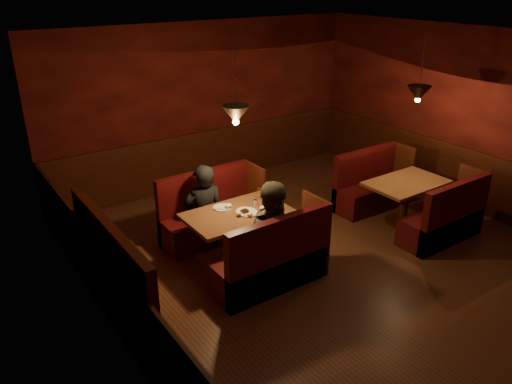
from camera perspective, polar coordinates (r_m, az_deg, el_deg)
room at (r=6.34m, az=7.75°, el=-0.39°), size 6.02×7.02×2.92m
main_table at (r=6.65m, az=-2.03°, el=-3.59°), size 1.37×0.83×0.96m
main_bench_far at (r=7.36m, az=-5.18°, el=-2.92°), size 1.51×0.54×1.03m
main_bench_near at (r=6.22m, az=2.05°, el=-8.23°), size 1.51×0.54×1.03m
second_table at (r=8.03m, az=16.72°, el=-0.04°), size 1.23×0.79×0.70m
second_bench_far at (r=8.56m, az=12.92°, el=0.38°), size 1.36×0.51×0.97m
second_bench_near at (r=7.75m, az=20.83°, el=-3.18°), size 1.36×0.51×0.97m
diner_a at (r=6.93m, az=-6.04°, el=-0.40°), size 0.65×0.50×1.60m
diner_b at (r=6.13m, az=2.31°, el=-3.20°), size 0.84×0.67×1.68m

